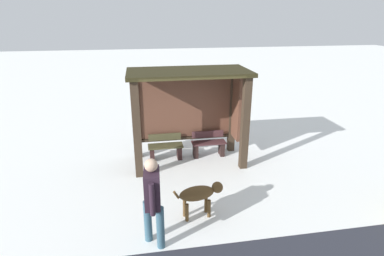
% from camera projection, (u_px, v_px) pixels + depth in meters
% --- Properties ---
extents(ground_plane, '(60.00, 60.00, 0.00)m').
position_uv_depth(ground_plane, '(189.00, 161.00, 8.60)').
color(ground_plane, white).
extents(bus_shelter, '(3.09, 1.51, 2.54)m').
position_uv_depth(bus_shelter, '(191.00, 99.00, 8.17)').
color(bus_shelter, '#35281D').
rests_on(bus_shelter, ground).
extents(bench_left_inside, '(0.97, 0.39, 0.70)m').
position_uv_depth(bench_left_inside, '(166.00, 149.00, 8.67)').
color(bench_left_inside, '#423E26').
rests_on(bench_left_inside, ground).
extents(bench_center_inside, '(0.97, 0.36, 0.71)m').
position_uv_depth(bench_center_inside, '(209.00, 145.00, 8.86)').
color(bench_center_inside, '#44282B').
rests_on(bench_center_inside, ground).
extents(person_walking, '(0.36, 0.66, 1.67)m').
position_uv_depth(person_walking, '(153.00, 196.00, 5.19)').
color(person_walking, '#2B1C29').
rests_on(person_walking, ground).
extents(dog, '(1.03, 0.36, 0.71)m').
position_uv_depth(dog, '(200.00, 194.00, 6.11)').
color(dog, '#4F381E').
rests_on(dog, ground).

